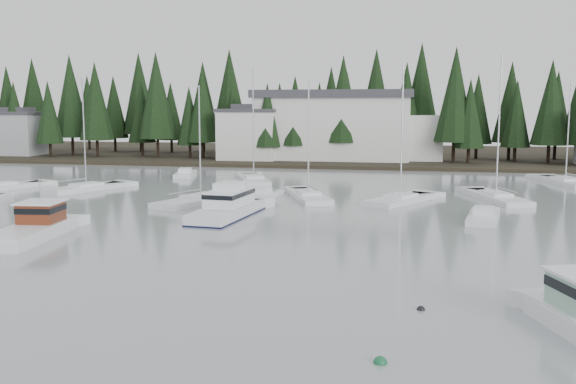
# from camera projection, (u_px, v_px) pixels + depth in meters

# --- Properties ---
(ground) EXTENTS (260.00, 260.00, 0.00)m
(ground) POSITION_uv_depth(u_px,v_px,m) (168.00, 364.00, 21.88)
(ground) COLOR gray
(ground) RESTS_ON ground
(far_shore_land) EXTENTS (240.00, 54.00, 1.00)m
(far_shore_land) POSITION_uv_depth(u_px,v_px,m) (371.00, 156.00, 116.15)
(far_shore_land) COLOR black
(far_shore_land) RESTS_ON ground
(conifer_treeline) EXTENTS (200.00, 22.00, 20.00)m
(conifer_treeline) POSITION_uv_depth(u_px,v_px,m) (366.00, 161.00, 105.46)
(conifer_treeline) COLOR black
(conifer_treeline) RESTS_ON ground
(house_west) EXTENTS (9.54, 7.42, 8.75)m
(house_west) POSITION_uv_depth(u_px,v_px,m) (249.00, 133.00, 101.57)
(house_west) COLOR silver
(house_west) RESTS_ON ground
(house_far_west) EXTENTS (8.48, 7.42, 8.25)m
(house_far_west) POSITION_uv_depth(u_px,v_px,m) (19.00, 132.00, 111.78)
(house_far_west) COLOR #999EA0
(house_far_west) RESTS_ON ground
(harbor_inn) EXTENTS (29.50, 11.50, 10.90)m
(harbor_inn) POSITION_uv_depth(u_px,v_px,m) (346.00, 126.00, 101.73)
(harbor_inn) COLOR silver
(harbor_inn) RESTS_ON ground
(lobster_boat_brown) EXTENTS (5.24, 9.20, 4.41)m
(lobster_boat_brown) POSITION_uv_depth(u_px,v_px,m) (31.00, 230.00, 43.08)
(lobster_boat_brown) COLOR silver
(lobster_boat_brown) RESTS_ON ground
(cabin_cruiser_center) EXTENTS (3.99, 10.15, 4.26)m
(cabin_cruiser_center) POSITION_uv_depth(u_px,v_px,m) (228.00, 209.00, 51.30)
(cabin_cruiser_center) COLOR silver
(cabin_cruiser_center) RESTS_ON ground
(sailboat_0) EXTENTS (6.55, 11.04, 11.22)m
(sailboat_0) POSITION_uv_depth(u_px,v_px,m) (201.00, 202.00, 59.12)
(sailboat_0) COLOR silver
(sailboat_0) RESTS_ON ground
(sailboat_1) EXTENTS (5.50, 10.43, 12.24)m
(sailboat_1) POSITION_uv_depth(u_px,v_px,m) (565.00, 183.00, 73.57)
(sailboat_1) COLOR silver
(sailboat_1) RESTS_ON ground
(sailboat_2) EXTENTS (5.77, 10.67, 14.09)m
(sailboat_2) POSITION_uv_depth(u_px,v_px,m) (496.00, 199.00, 60.81)
(sailboat_2) COLOR silver
(sailboat_2) RESTS_ON ground
(sailboat_7) EXTENTS (6.20, 9.49, 12.34)m
(sailboat_7) POSITION_uv_depth(u_px,v_px,m) (86.00, 190.00, 67.91)
(sailboat_7) COLOR silver
(sailboat_7) RESTS_ON ground
(sailboat_8) EXTENTS (6.13, 10.16, 11.67)m
(sailboat_8) POSITION_uv_depth(u_px,v_px,m) (308.00, 198.00, 61.67)
(sailboat_8) COLOR silver
(sailboat_8) RESTS_ON ground
(sailboat_10) EXTENTS (6.35, 10.60, 13.93)m
(sailboat_10) POSITION_uv_depth(u_px,v_px,m) (254.00, 181.00, 75.88)
(sailboat_10) COLOR silver
(sailboat_10) RESTS_ON ground
(sailboat_11) EXTENTS (6.79, 9.26, 12.96)m
(sailboat_11) POSITION_uv_depth(u_px,v_px,m) (400.00, 201.00, 59.34)
(sailboat_11) COLOR silver
(sailboat_11) RESTS_ON ground
(runabout_1) EXTENTS (3.22, 6.93, 1.42)m
(runabout_1) POSITION_uv_depth(u_px,v_px,m) (483.00, 219.00, 49.75)
(runabout_1) COLOR silver
(runabout_1) RESTS_ON ground
(runabout_3) EXTENTS (3.46, 6.39, 1.42)m
(runabout_3) POSITION_uv_depth(u_px,v_px,m) (185.00, 175.00, 81.70)
(runabout_3) COLOR silver
(runabout_3) RESTS_ON ground
(runabout_4) EXTENTS (3.10, 5.43, 1.42)m
(runabout_4) POSITION_uv_depth(u_px,v_px,m) (262.00, 197.00, 61.99)
(runabout_4) COLOR silver
(runabout_4) RESTS_ON ground
(mooring_buoy_green) EXTENTS (0.48, 0.48, 0.48)m
(mooring_buoy_green) POSITION_uv_depth(u_px,v_px,m) (380.00, 363.00, 21.96)
(mooring_buoy_green) COLOR #145933
(mooring_buoy_green) RESTS_ON ground
(mooring_buoy_dark) EXTENTS (0.37, 0.37, 0.37)m
(mooring_buoy_dark) POSITION_uv_depth(u_px,v_px,m) (421.00, 310.00, 27.74)
(mooring_buoy_dark) COLOR black
(mooring_buoy_dark) RESTS_ON ground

